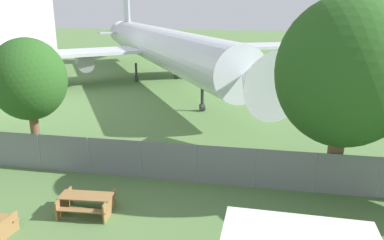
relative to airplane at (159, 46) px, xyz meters
name	(u,v)px	position (x,y,z in m)	size (l,w,h in m)	color
perimeter_fence	(141,160)	(5.13, -21.95, -2.80)	(56.07, 0.07, 1.81)	gray
airplane	(159,46)	(0.00, 0.00, 0.00)	(32.22, 38.50, 11.01)	silver
picnic_bench_open_grass	(86,202)	(4.03, -25.28, -3.22)	(2.09, 1.54, 0.76)	olive
tree_near_hangar	(345,73)	(13.57, -21.53, 1.40)	(5.47, 5.47, 8.14)	brown
tree_left_of_cabin	(29,80)	(-0.19, -21.73, 0.66)	(3.45, 3.45, 6.30)	brown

